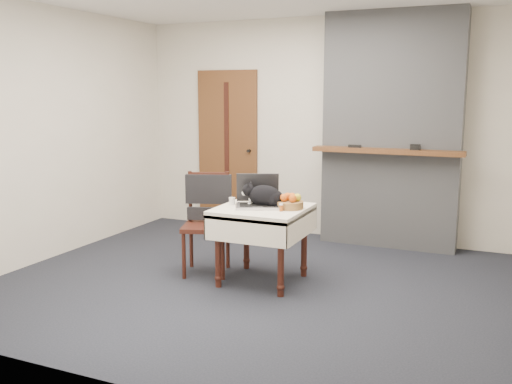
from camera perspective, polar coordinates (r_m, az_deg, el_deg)
ground at (r=5.30m, az=-0.75°, el=-9.05°), size 4.50×4.50×0.00m
room_shell at (r=5.44m, az=1.28°, el=10.34°), size 4.52×4.01×2.61m
door at (r=7.35m, az=-2.85°, el=4.27°), size 0.82×0.10×2.00m
chimney at (r=6.53m, az=13.39°, el=5.92°), size 1.62×0.48×2.60m
side_table at (r=5.18m, az=0.64°, el=-2.75°), size 0.78×0.78×0.70m
laptop at (r=5.20m, az=0.17°, el=-0.63°), size 0.49×0.46×0.29m
cat at (r=5.15m, az=0.95°, el=-0.44°), size 0.47×0.21×0.23m
cream_jar at (r=5.28m, az=-2.41°, el=-0.91°), size 0.06×0.06×0.07m
pill_bottle at (r=4.98m, az=2.53°, el=-1.54°), size 0.03×0.03×0.07m
fruit_basket at (r=5.10m, az=3.45°, el=-1.05°), size 0.24×0.24×0.14m
desk_clutter at (r=5.14m, az=2.38°, el=-1.52°), size 0.15×0.03×0.01m
chair at (r=5.53m, az=-4.87°, el=-1.64°), size 0.55×0.55×0.97m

